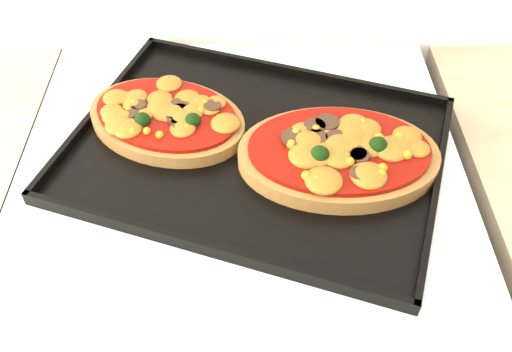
{
  "coord_description": "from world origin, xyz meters",
  "views": [
    {
      "loc": [
        -0.0,
        1.19,
        1.45
      ],
      "look_at": [
        0.0,
        1.69,
        0.92
      ],
      "focal_mm": 40.0,
      "sensor_mm": 36.0,
      "label": 1
    }
  ],
  "objects_px": {
    "stove": "(245,338)",
    "pizza_left": "(167,117)",
    "pizza_right": "(339,153)",
    "baking_tray": "(256,148)"
  },
  "relations": [
    {
      "from": "stove",
      "to": "pizza_left",
      "type": "height_order",
      "value": "pizza_left"
    },
    {
      "from": "pizza_right",
      "to": "pizza_left",
      "type": "bearing_deg",
      "value": 161.47
    },
    {
      "from": "pizza_left",
      "to": "baking_tray",
      "type": "bearing_deg",
      "value": -21.23
    },
    {
      "from": "stove",
      "to": "pizza_right",
      "type": "xyz_separation_m",
      "value": [
        0.13,
        0.01,
        0.48
      ]
    },
    {
      "from": "baking_tray",
      "to": "pizza_left",
      "type": "distance_m",
      "value": 0.13
    },
    {
      "from": "baking_tray",
      "to": "pizza_right",
      "type": "distance_m",
      "value": 0.11
    },
    {
      "from": "stove",
      "to": "pizza_right",
      "type": "distance_m",
      "value": 0.5
    },
    {
      "from": "stove",
      "to": "baking_tray",
      "type": "relative_size",
      "value": 1.9
    },
    {
      "from": "baking_tray",
      "to": "pizza_left",
      "type": "bearing_deg",
      "value": 178.27
    },
    {
      "from": "pizza_left",
      "to": "pizza_right",
      "type": "height_order",
      "value": "pizza_right"
    }
  ]
}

